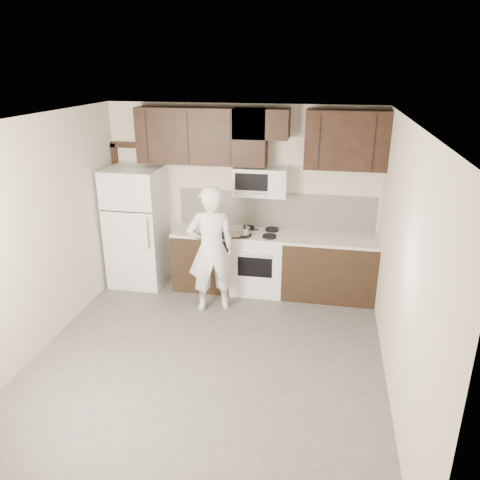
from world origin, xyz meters
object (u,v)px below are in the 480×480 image
(stove, at_px, (258,262))
(refrigerator, at_px, (137,227))
(person, at_px, (211,250))
(microwave, at_px, (260,181))

(stove, height_order, refrigerator, refrigerator)
(refrigerator, bearing_deg, stove, 1.51)
(stove, xyz_separation_m, person, (-0.53, -0.68, 0.42))
(stove, height_order, microwave, microwave)
(stove, xyz_separation_m, microwave, (-0.00, 0.12, 1.19))
(stove, bearing_deg, refrigerator, -178.49)
(refrigerator, bearing_deg, microwave, 5.15)
(stove, distance_m, microwave, 1.20)
(microwave, height_order, refrigerator, microwave)
(microwave, distance_m, refrigerator, 2.00)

